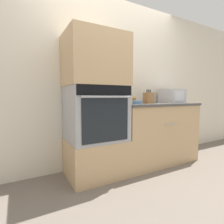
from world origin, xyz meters
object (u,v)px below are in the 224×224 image
(microwave, at_px, (172,96))
(bowl, at_px, (137,102))
(condiment_jar_mid, at_px, (134,100))
(wall_oven, at_px, (96,113))
(knife_block, at_px, (148,98))
(condiment_jar_near, at_px, (125,100))

(microwave, xyz_separation_m, bowl, (-0.87, -0.18, -0.09))
(bowl, bearing_deg, condiment_jar_mid, 70.25)
(microwave, bearing_deg, wall_oven, -176.73)
(wall_oven, distance_m, microwave, 1.47)
(knife_block, height_order, condiment_jar_near, knife_block)
(microwave, height_order, condiment_jar_near, microwave)
(bowl, bearing_deg, condiment_jar_near, 146.79)
(bowl, xyz_separation_m, condiment_jar_near, (-0.14, 0.09, 0.03))
(wall_oven, relative_size, microwave, 2.03)
(wall_oven, height_order, bowl, wall_oven)
(wall_oven, xyz_separation_m, microwave, (1.45, 0.08, 0.23))
(microwave, distance_m, bowl, 0.89)
(knife_block, distance_m, condiment_jar_near, 0.45)
(bowl, relative_size, condiment_jar_near, 1.16)
(microwave, relative_size, condiment_jar_near, 3.02)
(microwave, bearing_deg, condiment_jar_mid, -177.21)
(bowl, bearing_deg, knife_block, 22.61)
(wall_oven, relative_size, condiment_jar_mid, 6.88)
(knife_block, distance_m, bowl, 0.34)
(knife_block, xyz_separation_m, bowl, (-0.31, -0.13, -0.06))
(knife_block, xyz_separation_m, condiment_jar_mid, (-0.25, 0.02, -0.03))
(microwave, relative_size, condiment_jar_mid, 3.39)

